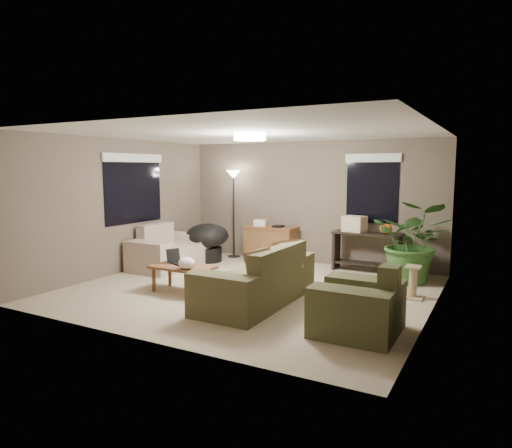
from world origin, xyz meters
The scene contains 20 objects.
room_shell centered at (0.00, 0.00, 1.25)m, with size 5.50×5.50×5.50m.
main_sofa centered at (0.47, -0.56, 0.29)m, with size 0.95×2.20×0.85m.
throw_pillows centered at (0.72, -0.56, 0.65)m, with size 0.39×1.39×0.47m.
loveseat centered at (-2.26, 0.69, 0.30)m, with size 0.90×1.60×0.85m.
armchair centered at (2.09, -1.08, 0.30)m, with size 0.95×1.00×0.85m.
coffee_table centered at (-0.88, -0.63, 0.36)m, with size 1.00×0.55×0.42m.
laptop centered at (-1.04, -0.53, 0.48)m, with size 0.43×0.34×0.24m.
plastic_bag centered at (-0.68, -0.78, 0.51)m, with size 0.27×0.24×0.19m, color white.
desk centered at (-0.70, 2.12, 0.38)m, with size 1.10×0.50×0.75m.
desk_papers centered at (-0.85, 2.11, 0.80)m, with size 0.70×0.30×0.12m.
console_table centered at (1.31, 2.19, 0.44)m, with size 1.30×0.40×0.75m.
pumpkin centered at (1.66, 2.19, 0.84)m, with size 0.22×0.22×0.19m, color orange.
cardboard_box centered at (1.06, 2.19, 0.90)m, with size 0.40×0.30×0.30m, color beige.
papasan_chair centered at (-1.90, 1.54, 0.47)m, with size 0.98×0.98×0.80m.
floor_lamp centered at (-1.67, 2.23, 1.60)m, with size 0.32×0.32×1.91m.
ceiling_fixture centered at (0.00, 0.00, 2.44)m, with size 0.50×0.50×0.10m, color white.
houseplant centered at (2.22, 1.74, 0.55)m, with size 1.28×1.42×1.11m, color #2D5923.
cat_scratching_post centered at (2.40, 0.74, 0.21)m, with size 0.32×0.32×0.50m.
window_left centered at (-2.73, 0.30, 1.78)m, with size 0.05×1.56×1.33m.
window_back centered at (1.30, 2.48, 1.79)m, with size 1.06×0.05×1.33m.
Camera 1 is at (3.53, -6.29, 1.96)m, focal length 32.00 mm.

